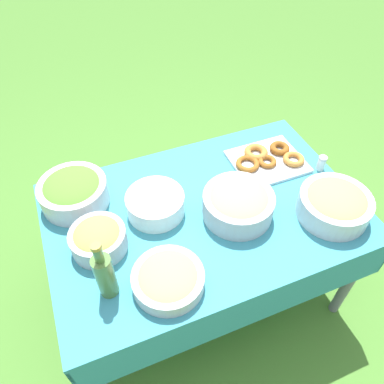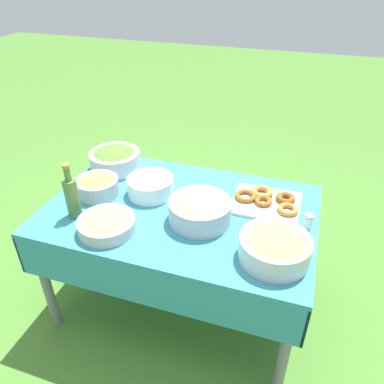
{
  "view_description": "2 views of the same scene",
  "coord_description": "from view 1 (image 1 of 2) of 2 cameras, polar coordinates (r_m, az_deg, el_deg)",
  "views": [
    {
      "loc": [
        0.45,
        0.96,
        1.94
      ],
      "look_at": [
        0.05,
        -0.03,
        0.8
      ],
      "focal_mm": 35.0,
      "sensor_mm": 36.0,
      "label": 1
    },
    {
      "loc": [
        -0.55,
        1.47,
        1.79
      ],
      "look_at": [
        -0.06,
        -0.02,
        0.78
      ],
      "focal_mm": 35.0,
      "sensor_mm": 36.0,
      "label": 2
    }
  ],
  "objects": [
    {
      "name": "plate_stack",
      "position": [
        1.61,
        -5.59,
        -1.83
      ],
      "size": [
        0.25,
        0.25,
        0.1
      ],
      "color": "white",
      "rests_on": "picnic_table"
    },
    {
      "name": "bread_bowl",
      "position": [
        1.41,
        -3.67,
        -13.03
      ],
      "size": [
        0.27,
        0.27,
        0.08
      ],
      "color": "#B2B7BC",
      "rests_on": "picnic_table"
    },
    {
      "name": "donut_platter",
      "position": [
        1.89,
        11.4,
        4.96
      ],
      "size": [
        0.37,
        0.29,
        0.05
      ],
      "color": "silver",
      "rests_on": "picnic_table"
    },
    {
      "name": "pasta_bowl",
      "position": [
        1.59,
        7.05,
        -1.68
      ],
      "size": [
        0.3,
        0.3,
        0.13
      ],
      "color": "#B2B7BC",
      "rests_on": "picnic_table"
    },
    {
      "name": "ground_plane",
      "position": [
        2.21,
        1.47,
        -14.36
      ],
      "size": [
        14.0,
        14.0,
        0.0
      ],
      "primitive_type": "plane",
      "color": "#477A2D"
    },
    {
      "name": "fruit_bowl",
      "position": [
        1.69,
        20.91,
        -1.7
      ],
      "size": [
        0.31,
        0.31,
        0.13
      ],
      "color": "silver",
      "rests_on": "picnic_table"
    },
    {
      "name": "olive_oil_bottle",
      "position": [
        1.36,
        -13.15,
        -12.11
      ],
      "size": [
        0.07,
        0.07,
        0.29
      ],
      "color": "#4C7238",
      "rests_on": "picnic_table"
    },
    {
      "name": "picnic_table",
      "position": [
        1.71,
        1.84,
        -4.82
      ],
      "size": [
        1.36,
        0.89,
        0.68
      ],
      "color": "teal",
      "rests_on": "ground_plane"
    },
    {
      "name": "olive_bowl",
      "position": [
        1.53,
        -14.13,
        -6.85
      ],
      "size": [
        0.22,
        0.22,
        0.11
      ],
      "color": "#B2B7BC",
      "rests_on": "picnic_table"
    },
    {
      "name": "salt_shaker",
      "position": [
        1.91,
        19.13,
        4.2
      ],
      "size": [
        0.04,
        0.04,
        0.08
      ],
      "color": "white",
      "rests_on": "picnic_table"
    },
    {
      "name": "salad_bowl",
      "position": [
        1.71,
        -17.64,
        0.14
      ],
      "size": [
        0.3,
        0.3,
        0.13
      ],
      "color": "silver",
      "rests_on": "picnic_table"
    }
  ]
}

